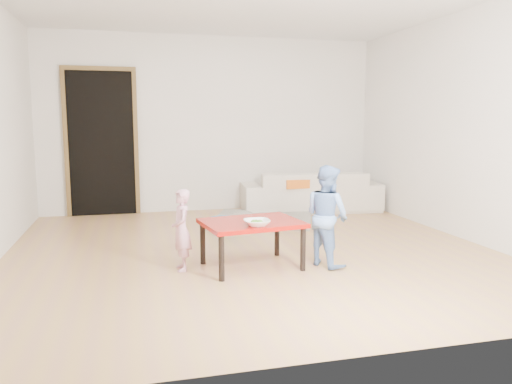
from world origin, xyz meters
name	(u,v)px	position (x,y,z in m)	size (l,w,h in m)	color
floor	(251,250)	(0.00, 0.00, 0.00)	(5.00, 5.00, 0.01)	tan
back_wall	(212,124)	(0.00, 2.50, 1.30)	(5.00, 0.02, 2.60)	silver
right_wall	(463,126)	(2.50, 0.00, 1.30)	(0.02, 5.00, 2.60)	silver
doorway	(102,144)	(-1.60, 2.48, 1.02)	(1.02, 0.08, 2.11)	brown
sofa	(310,191)	(1.42, 2.05, 0.30)	(2.07, 0.81, 0.60)	beige
cushion	(298,182)	(1.15, 1.86, 0.46)	(0.47, 0.42, 0.13)	orange
red_table	(252,244)	(-0.14, -0.60, 0.22)	(0.88, 0.66, 0.44)	#970D08
bowl	(257,223)	(-0.15, -0.82, 0.47)	(0.23, 0.23, 0.06)	white
broccoli	(257,223)	(-0.15, -0.82, 0.47)	(0.12, 0.12, 0.06)	#2D5919
child_pink	(181,230)	(-0.78, -0.53, 0.37)	(0.27, 0.18, 0.75)	#D8628C
child_blue	(327,216)	(0.56, -0.70, 0.48)	(0.46, 0.36, 0.95)	#5887CC
basin	(225,224)	(-0.10, 1.02, 0.07)	(0.46, 0.46, 0.14)	teal
blanket	(263,219)	(0.51, 1.42, 0.03)	(1.29, 1.07, 0.06)	#9D988A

